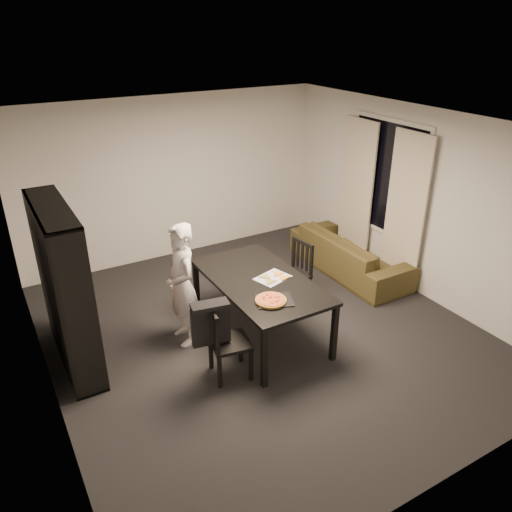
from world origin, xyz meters
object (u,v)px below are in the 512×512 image
sofa (350,253)px  baking_tray (275,300)px  chair_left (222,338)px  chair_right (296,268)px  person (182,285)px  pepperoni_pizza (271,300)px  dining_table (260,284)px  bookshelf (65,288)px

sofa → baking_tray: bearing=120.5°
chair_left → chair_right: (1.62, 0.96, -0.00)m
person → pepperoni_pizza: size_ratio=4.41×
dining_table → chair_right: size_ratio=2.09×
chair_right → sofa: (1.23, 0.33, -0.20)m
bookshelf → pepperoni_pizza: size_ratio=5.43×
dining_table → pepperoni_pizza: 0.55m
chair_left → chair_right: size_ratio=1.00×
dining_table → chair_left: size_ratio=2.09×
chair_left → dining_table: bearing=-46.6°
chair_left → baking_tray: chair_left is taller
chair_left → chair_right: 1.88m
bookshelf → dining_table: 2.22m
person → baking_tray: person is taller
person → pepperoni_pizza: bearing=40.9°
bookshelf → person: (1.25, -0.28, -0.18)m
dining_table → pepperoni_pizza: bearing=-107.9°
bookshelf → baking_tray: (2.00, -1.14, -0.17)m
chair_left → chair_right: bearing=-49.3°
bookshelf → chair_right: size_ratio=2.13×
chair_left → sofa: chair_left is taller
dining_table → sofa: size_ratio=0.88×
chair_right → sofa: chair_right is taller
dining_table → pepperoni_pizza: pepperoni_pizza is taller
baking_tray → pepperoni_pizza: bearing=-175.9°
bookshelf → dining_table: bookshelf is taller
chair_right → person: 1.74m
person → pepperoni_pizza: (0.70, -0.87, 0.03)m
baking_tray → pepperoni_pizza: pepperoni_pizza is taller
chair_left → person: (-0.10, 0.86, 0.26)m
person → baking_tray: bearing=43.1°
bookshelf → person: bookshelf is taller
bookshelf → chair_left: bookshelf is taller
chair_right → baking_tray: 1.39m
person → dining_table: bearing=69.9°
sofa → chair_right: bearing=105.0°
pepperoni_pizza → chair_left: bearing=179.1°
chair_left → chair_right: chair_left is taller
dining_table → chair_left: chair_left is taller
dining_table → baking_tray: (-0.11, -0.51, 0.08)m
pepperoni_pizza → sofa: (2.25, 1.30, -0.50)m
person → bookshelf: bearing=-100.6°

